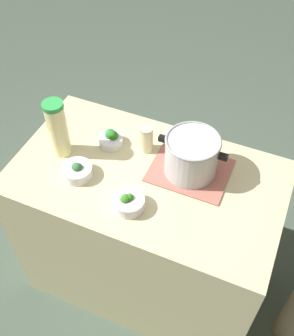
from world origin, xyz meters
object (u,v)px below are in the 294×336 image
Objects in this scene: mason_jar at (146,139)px; broccoli_bowl_center at (77,171)px; cooking_pot at (192,155)px; broccoli_bowl_front at (111,139)px; broccoli_bowl_back at (128,202)px; lemonade_pitcher at (58,129)px.

mason_jar is 1.00× the size of broccoli_bowl_center.
broccoli_bowl_center is at bearing -154.02° from cooking_pot.
broccoli_bowl_front reaches higher than broccoli_bowl_back.
cooking_pot is 2.25× the size of mason_jar.
broccoli_bowl_front is at bearing 177.49° from cooking_pot.
lemonade_pitcher is at bearing -154.71° from mason_jar.
broccoli_bowl_front is 0.86× the size of broccoli_bowl_back.
lemonade_pitcher is 0.40m from mason_jar.
mason_jar is 0.35m from broccoli_bowl_center.
mason_jar is at bearing 51.00° from broccoli_bowl_center.
broccoli_bowl_front is 0.25m from broccoli_bowl_center.
broccoli_bowl_center is at bearing -101.91° from broccoli_bowl_front.
broccoli_bowl_back is (0.07, -0.34, -0.04)m from mason_jar.
cooking_pot is 2.70× the size of broccoli_bowl_front.
cooking_pot is at bearing 11.51° from lemonade_pitcher.
broccoli_bowl_front is (-0.17, -0.03, -0.04)m from mason_jar.
lemonade_pitcher is 2.12× the size of broccoli_bowl_center.
cooking_pot reaches higher than broccoli_bowl_front.
broccoli_bowl_back is (0.23, -0.31, -0.00)m from broccoli_bowl_front.
broccoli_bowl_center is at bearing 166.18° from broccoli_bowl_back.
lemonade_pitcher is at bearing 144.35° from broccoli_bowl_center.
lemonade_pitcher is at bearing 158.12° from broccoli_bowl_back.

